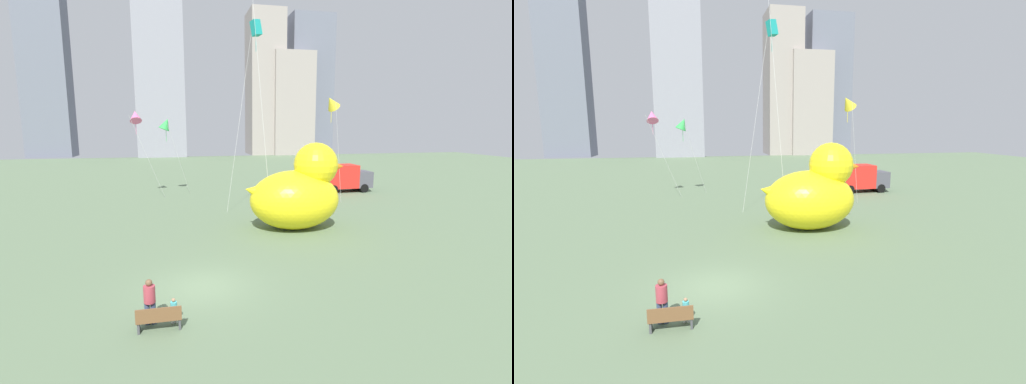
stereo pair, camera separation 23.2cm
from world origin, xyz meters
TOP-DOWN VIEW (x-y plane):
  - ground_plane at (0.00, 0.00)m, footprint 140.00×140.00m
  - park_bench at (-1.72, -3.30)m, footprint 1.54×0.48m
  - person_adult at (-2.05, -2.74)m, footprint 0.41×0.41m
  - person_child at (-1.22, -2.85)m, footprint 0.23×0.23m
  - giant_inflatable_duck at (7.00, 8.32)m, footprint 7.05×4.52m
  - box_truck at (16.14, 21.20)m, footprint 5.71×2.50m
  - city_skyline at (9.08, 74.84)m, footprint 69.89×12.48m
  - kite_green at (-1.93, 23.26)m, footprint 2.97×2.84m
  - kite_pink at (-4.64, 21.90)m, footprint 3.13×3.30m
  - kite_teal at (5.25, 13.97)m, footprint 2.87×2.83m
  - kite_yellow at (12.35, 15.80)m, footprint 2.15×2.06m

SIDE VIEW (x-z plane):
  - ground_plane at x=0.00m, z-range 0.00..0.00m
  - park_bench at x=-1.72m, z-range 0.02..0.92m
  - person_child at x=-1.22m, z-range 0.05..0.99m
  - person_adult at x=-2.05m, z-range 0.09..1.76m
  - box_truck at x=16.14m, z-range 0.01..2.86m
  - giant_inflatable_duck at x=7.00m, z-range -0.44..5.41m
  - kite_green at x=-1.93m, z-range 3.16..10.96m
  - kite_pink at x=-4.64m, z-range 3.51..12.10m
  - kite_yellow at x=12.35m, z-range 4.04..13.71m
  - kite_teal at x=5.25m, z-range 6.69..21.54m
  - city_skyline at x=9.08m, z-range -2.19..34.80m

